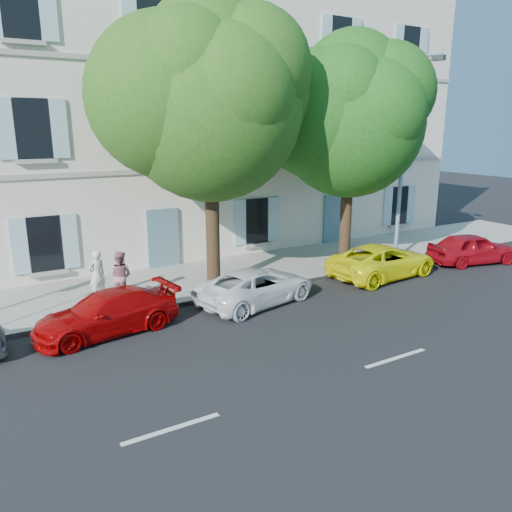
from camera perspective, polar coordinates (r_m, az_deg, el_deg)
ground at (r=16.10m, az=5.42°, el=-6.12°), size 90.00×90.00×0.00m
sidewalk at (r=19.66m, az=-2.16°, el=-1.96°), size 36.00×4.50×0.15m
kerb at (r=17.86m, az=1.15°, el=-3.66°), size 36.00×0.16×0.16m
building at (r=24.06m, az=-9.06°, el=15.21°), size 28.00×7.00×12.00m
car_red_coupe at (r=14.73m, az=-16.67°, el=-6.26°), size 4.26×2.18×1.18m
car_white_coupe at (r=16.42m, az=0.05°, el=-3.47°), size 4.55×2.83×1.17m
car_yellow_supercar at (r=19.88m, az=14.27°, el=-0.53°), size 4.78×2.51×1.28m
car_red_hatchback at (r=23.07m, az=23.51°, el=0.81°), size 4.11×2.41×1.31m
tree_left at (r=17.03m, az=-5.29°, el=16.41°), size 6.10×6.10×9.45m
tree_right at (r=20.24m, az=10.69°, el=14.60°), size 5.68×5.68×8.75m
street_lamp at (r=21.52m, az=16.75°, el=11.60°), size 0.42×1.75×8.16m
pedestrian_a at (r=17.15m, az=-17.71°, el=-2.06°), size 0.69×0.56×1.63m
pedestrian_b at (r=16.75m, az=-15.26°, el=-2.22°), size 1.02×1.00×1.66m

